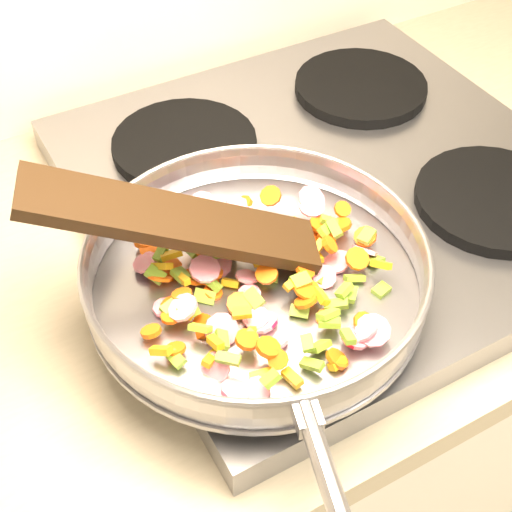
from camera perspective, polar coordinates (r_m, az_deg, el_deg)
cooktop at (r=0.92m, az=6.03°, el=5.47°), size 0.60×0.60×0.04m
grate_fl at (r=0.76m, az=3.16°, el=-2.20°), size 0.19×0.19×0.02m
grate_fr at (r=0.91m, az=18.51°, el=4.33°), size 0.19×0.19×0.02m
grate_bl at (r=0.95m, az=-5.73°, el=8.90°), size 0.19×0.19×0.02m
grate_br at (r=1.07m, az=8.37°, el=13.25°), size 0.19×0.19×0.02m
saute_pan at (r=0.73m, az=0.04°, el=-1.09°), size 0.39×0.55×0.06m
vegetable_heap at (r=0.73m, az=0.09°, el=-1.77°), size 0.28×0.29×0.05m
wooden_spatula at (r=0.71m, az=-6.46°, el=2.85°), size 0.29×0.17×0.13m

